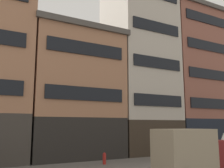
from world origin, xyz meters
TOP-DOWN VIEW (x-y plane):
  - building_center_left at (-3.13, 9.93)m, footprint 8.52×6.55m
  - building_center_right at (4.39, 9.93)m, footprint 7.21×6.55m
  - building_far_right at (12.13, 9.93)m, footprint 8.96×6.55m
  - cargo_wagon at (2.47, 1.24)m, footprint 2.91×1.51m
  - draft_horse at (5.42, 1.24)m, footprint 2.34×0.61m
  - delivery_truck_near at (-1.02, -2.24)m, footprint 4.45×2.37m
  - pedestrian_officer at (6.80, 3.68)m, footprint 0.48×0.48m
  - fire_hydrant_curbside at (-2.45, 4.92)m, footprint 0.24×0.24m

SIDE VIEW (x-z plane):
  - fire_hydrant_curbside at x=-2.45m, z-range 0.01..0.84m
  - pedestrian_officer at x=6.80m, z-range 0.08..1.88m
  - cargo_wagon at x=2.47m, z-range 0.16..2.14m
  - draft_horse at x=5.42m, z-range 0.12..2.42m
  - delivery_truck_near at x=-1.02m, z-range 0.11..2.73m
  - building_center_left at x=-3.13m, z-range 0.04..11.54m
  - building_far_right at x=12.13m, z-range 0.04..17.08m
  - building_center_right at x=4.39m, z-range 0.04..18.54m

